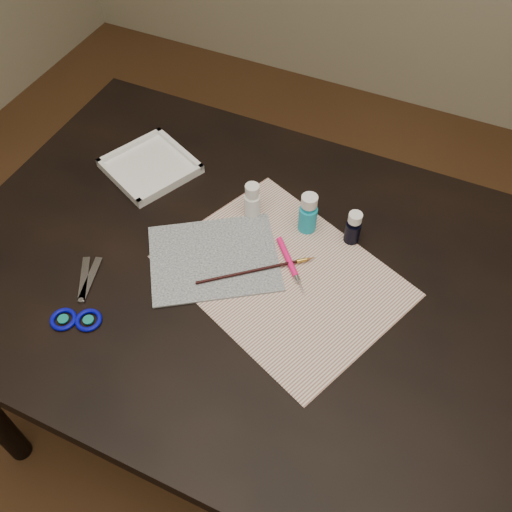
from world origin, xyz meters
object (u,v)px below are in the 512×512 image
at_px(scissors, 79,293).
at_px(palette_tray, 150,166).
at_px(paint_bottle_white, 252,200).
at_px(paint_bottle_cyan, 308,213).
at_px(canvas, 214,258).
at_px(paper, 283,275).
at_px(paint_bottle_navy, 353,228).

relative_size(scissors, palette_tray, 1.09).
xyz_separation_m(paint_bottle_white, paint_bottle_cyan, (0.13, 0.01, 0.01)).
bearing_deg(canvas, paper, 8.17).
height_order(paint_bottle_cyan, paint_bottle_navy, paint_bottle_cyan).
xyz_separation_m(canvas, palette_tray, (-0.26, 0.18, 0.01)).
bearing_deg(paint_bottle_navy, palette_tray, 178.97).
relative_size(paint_bottle_cyan, palette_tray, 0.53).
bearing_deg(paper, paint_bottle_white, 135.20).
xyz_separation_m(paper, paint_bottle_cyan, (-0.00, 0.14, 0.05)).
relative_size(paint_bottle_navy, palette_tray, 0.44).
bearing_deg(canvas, paint_bottle_navy, 34.93).
relative_size(canvas, paint_bottle_cyan, 2.72).
distance_m(paint_bottle_white, paint_bottle_cyan, 0.13).
xyz_separation_m(paper, paint_bottle_white, (-0.13, 0.13, 0.04)).
bearing_deg(paint_bottle_white, canvas, -97.06).
height_order(canvas, paint_bottle_white, paint_bottle_white).
height_order(canvas, scissors, scissors).
distance_m(paint_bottle_cyan, scissors, 0.50).
height_order(paint_bottle_white, scissors, paint_bottle_white).
distance_m(paper, scissors, 0.41).
height_order(canvas, palette_tray, palette_tray).
xyz_separation_m(paint_bottle_cyan, scissors, (-0.35, -0.36, -0.04)).
xyz_separation_m(paint_bottle_navy, scissors, (-0.45, -0.36, -0.04)).
distance_m(canvas, paint_bottle_cyan, 0.22).
distance_m(canvas, palette_tray, 0.32).
bearing_deg(paper, canvas, -171.83).
bearing_deg(canvas, paint_bottle_cyan, 48.18).
bearing_deg(canvas, scissors, -136.35).
distance_m(paint_bottle_cyan, palette_tray, 0.41).
bearing_deg(palette_tray, scissors, -80.56).
relative_size(paint_bottle_cyan, scissors, 0.48).
bearing_deg(paint_bottle_cyan, palette_tray, 177.52).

